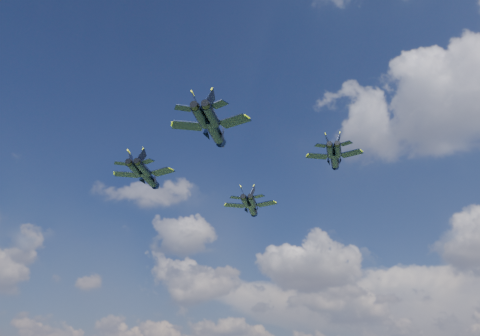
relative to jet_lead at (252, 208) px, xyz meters
name	(u,v)px	position (x,y,z in m)	size (l,w,h in m)	color
jet_lead	(252,208)	(0.00, 0.00, 0.00)	(11.31, 15.20, 3.69)	black
jet_left	(148,177)	(-6.90, -25.71, 1.01)	(11.83, 16.05, 3.87)	black
jet_right	(335,159)	(25.63, -7.37, 2.62)	(10.16, 13.82, 3.32)	black
jet_slot	(215,130)	(17.64, -33.83, 0.71)	(12.40, 16.89, 4.06)	black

